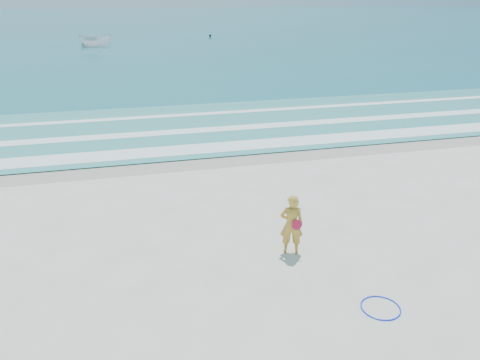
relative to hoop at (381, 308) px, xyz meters
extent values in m
plane|color=silver|center=(-2.04, 1.69, -0.02)|extent=(400.00, 400.00, 0.00)
cube|color=#B2A893|center=(-2.04, 10.69, -0.01)|extent=(400.00, 2.40, 0.00)
cube|color=#19727F|center=(-2.04, 106.69, 0.00)|extent=(400.00, 190.00, 0.04)
cube|color=#59B7AD|center=(-2.04, 15.69, 0.03)|extent=(400.00, 10.00, 0.01)
cube|color=white|center=(-2.04, 11.99, 0.04)|extent=(400.00, 1.40, 0.01)
cube|color=white|center=(-2.04, 14.89, 0.04)|extent=(400.00, 0.90, 0.01)
cube|color=white|center=(-2.04, 18.19, 0.04)|extent=(400.00, 0.60, 0.01)
torus|color=#0D29FA|center=(0.00, 0.00, 0.00)|extent=(0.89, 0.89, 0.03)
imported|color=white|center=(-7.77, 55.58, 0.82)|extent=(4.37, 2.58, 1.58)
sphere|color=black|center=(8.67, 65.61, 0.21)|extent=(0.38, 0.38, 0.38)
imported|color=gold|center=(-1.12, 2.75, 0.82)|extent=(0.70, 0.55, 1.67)
cylinder|color=red|center=(-1.04, 2.57, 0.89)|extent=(0.27, 0.08, 0.27)
camera|label=1|loc=(-5.09, -7.47, 6.48)|focal=35.00mm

